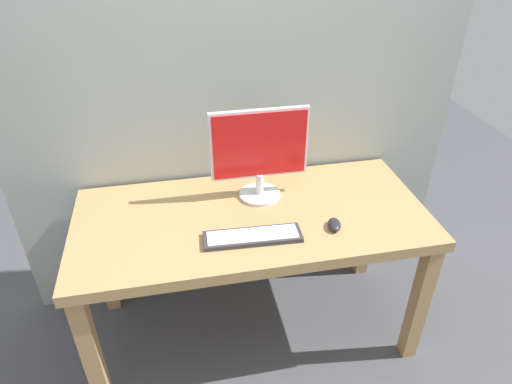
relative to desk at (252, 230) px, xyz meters
The scene contains 6 objects.
ground_plane 0.68m from the desk, ahead, with size 6.00×6.00×0.00m, color #4C4C51.
wall_back 0.92m from the desk, 90.00° to the left, with size 2.36×0.04×3.00m, color #9EA8A3.
desk is the anchor object (origin of this frame).
monitor 0.38m from the desk, 66.08° to the left, with size 0.47×0.20×0.45m.
keyboard_primary 0.21m from the desk, 99.66° to the right, with size 0.43×0.14×0.02m.
mouse 0.40m from the desk, 27.30° to the right, with size 0.06×0.10×0.03m, color #232328.
Camera 1 is at (-0.32, -1.68, 2.01)m, focal length 31.65 mm.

